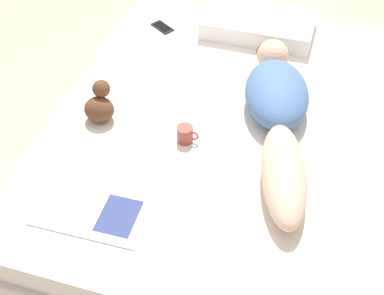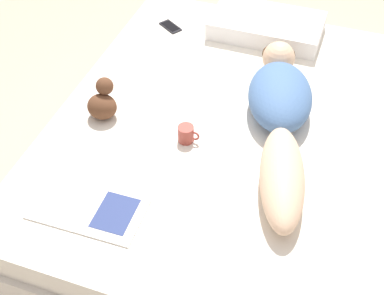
% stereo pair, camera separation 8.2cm
% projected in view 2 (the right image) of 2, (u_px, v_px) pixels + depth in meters
% --- Properties ---
extents(ground_plane, '(12.00, 12.00, 0.00)m').
position_uv_depth(ground_plane, '(231.00, 185.00, 3.11)').
color(ground_plane, '#B7A88E').
extents(bed, '(1.91, 2.27, 0.48)m').
position_uv_depth(bed, '(233.00, 157.00, 2.94)').
color(bed, beige).
rests_on(bed, ground_plane).
extents(person, '(0.53, 1.34, 0.20)m').
position_uv_depth(person, '(280.00, 113.00, 2.69)').
color(person, '#DBB28E').
rests_on(person, bed).
extents(open_magazine, '(0.51, 0.31, 0.01)m').
position_uv_depth(open_magazine, '(91.00, 207.00, 2.38)').
color(open_magazine, silver).
rests_on(open_magazine, bed).
extents(coffee_mug, '(0.11, 0.08, 0.09)m').
position_uv_depth(coffee_mug, '(186.00, 134.00, 2.66)').
color(coffee_mug, '#993D33').
rests_on(coffee_mug, bed).
extents(cell_phone, '(0.17, 0.15, 0.01)m').
position_uv_depth(cell_phone, '(170.00, 27.00, 3.41)').
color(cell_phone, black).
rests_on(cell_phone, bed).
extents(plush_toy, '(0.16, 0.17, 0.21)m').
position_uv_depth(plush_toy, '(103.00, 102.00, 2.76)').
color(plush_toy, brown).
rests_on(plush_toy, bed).
extents(pillow, '(0.68, 0.39, 0.11)m').
position_uv_depth(pillow, '(267.00, 26.00, 3.32)').
color(pillow, white).
rests_on(pillow, bed).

